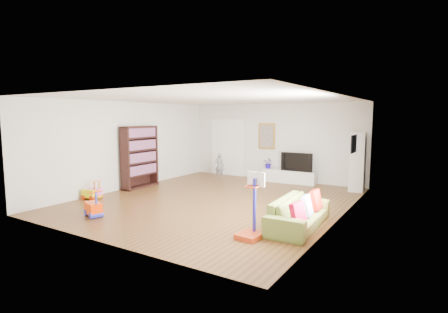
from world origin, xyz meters
The scene contains 25 objects.
floor centered at (0.00, 0.00, 0.00)m, with size 6.50×7.50×0.00m, color brown.
ceiling centered at (0.00, 0.00, 2.70)m, with size 6.50×7.50×0.00m, color white.
wall_back centered at (0.00, 3.75, 1.35)m, with size 6.50×0.00×2.70m, color silver.
wall_front centered at (0.00, -3.75, 1.35)m, with size 6.50×0.00×2.70m, color silver.
wall_left centered at (-3.25, 0.00, 1.35)m, with size 0.00×7.50×2.70m, color silver.
wall_right centered at (3.25, 0.00, 1.35)m, with size 0.00×7.50×2.70m, color silver.
navy_accent centered at (3.23, 1.40, 1.85)m, with size 0.01×3.20×1.70m, color black.
olive_wainscot centered at (3.23, 1.40, 0.50)m, with size 0.01×3.20×1.00m, color brown.
doorway centered at (-1.90, 3.71, 1.05)m, with size 1.45×0.06×2.10m, color white.
painting_back centered at (-0.25, 3.71, 1.55)m, with size 0.62×0.06×0.92m, color gold.
artwork_right centered at (3.17, 1.60, 1.55)m, with size 0.04×0.56×0.46m, color #7F3F8C.
media_console centered at (0.73, 3.44, 0.21)m, with size 1.84×0.46×0.43m, color silver.
tall_cabinet centered at (2.99, 3.17, 0.90)m, with size 0.42×0.42×1.79m, color white.
bookshelf centered at (-2.99, 0.17, 0.98)m, with size 0.35×1.34×1.95m, color black.
sofa centered at (2.69, -1.04, 0.30)m, with size 2.03×0.79×0.59m, color olive.
basketball_hoop centered at (2.15, -2.13, 0.61)m, with size 0.42×0.51×1.23m, color #BA3813.
ride_on_yellow centered at (-2.99, -1.74, 0.26)m, with size 0.39×0.24×0.52m, color #E2E501.
ride_on_orange centered at (-1.49, -2.77, 0.31)m, with size 0.46×0.28×0.61m, color #FD3C01.
ride_on_pink centered at (-2.98, -1.60, 0.26)m, with size 0.39×0.24×0.52m, color #FD63C4.
child centered at (-1.76, 2.91, 0.46)m, with size 0.33×0.22×0.92m, color slate.
tv centered at (1.02, 3.45, 0.74)m, with size 1.09×0.14×0.63m, color black.
vase_plant centered at (-0.05, 3.47, 0.62)m, with size 0.34×0.29×0.38m, color #190893.
pillow_left centered at (2.87, -1.61, 0.47)m, with size 0.10×0.39×0.39m, color #BA062F.
pillow_center centered at (2.86, -1.03, 0.47)m, with size 0.10×0.40×0.40m, color silver.
pillow_right centered at (2.86, -0.45, 0.47)m, with size 0.11×0.42×0.42m, color red.
Camera 1 is at (5.05, -7.72, 2.24)m, focal length 28.00 mm.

